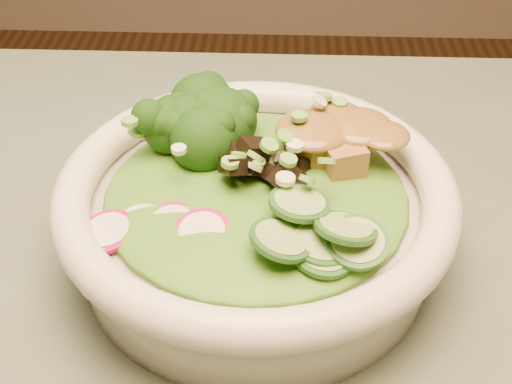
{
  "coord_description": "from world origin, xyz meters",
  "views": [
    {
      "loc": [
        0.04,
        -0.26,
        1.09
      ],
      "look_at": [
        0.02,
        0.1,
        0.81
      ],
      "focal_mm": 50.0,
      "sensor_mm": 36.0,
      "label": 1
    }
  ],
  "objects": [
    {
      "name": "scallion_garnish",
      "position": [
        0.02,
        0.1,
        0.83
      ],
      "size": [
        0.19,
        0.19,
        0.02
      ],
      "primitive_type": null,
      "color": "#69AD3D",
      "rests_on": "salad_bowl"
    },
    {
      "name": "mushroom_heap",
      "position": [
        0.03,
        0.1,
        0.82
      ],
      "size": [
        0.09,
        0.09,
        0.04
      ],
      "primitive_type": null,
      "rotation": [
        0.0,
        0.0,
        -0.33
      ],
      "color": "black",
      "rests_on": "salad_bowl"
    },
    {
      "name": "broccoli_florets",
      "position": [
        -0.01,
        0.14,
        0.82
      ],
      "size": [
        0.1,
        0.09,
        0.04
      ],
      "primitive_type": null,
      "rotation": [
        0.0,
        0.0,
        -0.33
      ],
      "color": "black",
      "rests_on": "salad_bowl"
    },
    {
      "name": "salad_bowl",
      "position": [
        0.02,
        0.1,
        0.79
      ],
      "size": [
        0.26,
        0.26,
        0.07
      ],
      "rotation": [
        0.0,
        0.0,
        -0.33
      ],
      "color": "silver",
      "rests_on": "dining_table"
    },
    {
      "name": "cucumber_slices",
      "position": [
        0.06,
        0.05,
        0.82
      ],
      "size": [
        0.09,
        0.09,
        0.03
      ],
      "primitive_type": null,
      "rotation": [
        0.0,
        0.0,
        -0.33
      ],
      "color": "#91B363",
      "rests_on": "salad_bowl"
    },
    {
      "name": "tofu_cubes",
      "position": [
        0.07,
        0.13,
        0.82
      ],
      "size": [
        0.1,
        0.08,
        0.03
      ],
      "primitive_type": null,
      "rotation": [
        0.0,
        0.0,
        -0.33
      ],
      "color": "olive",
      "rests_on": "salad_bowl"
    },
    {
      "name": "lettuce_bed",
      "position": [
        0.02,
        0.1,
        0.81
      ],
      "size": [
        0.2,
        0.2,
        0.02
      ],
      "primitive_type": "ellipsoid",
      "color": "#296A16",
      "rests_on": "salad_bowl"
    },
    {
      "name": "radish_slices",
      "position": [
        -0.02,
        0.06,
        0.81
      ],
      "size": [
        0.11,
        0.07,
        0.02
      ],
      "primitive_type": null,
      "rotation": [
        0.0,
        0.0,
        -0.33
      ],
      "color": "#A20C41",
      "rests_on": "salad_bowl"
    },
    {
      "name": "peanut_sauce",
      "position": [
        0.07,
        0.13,
        0.83
      ],
      "size": [
        0.07,
        0.05,
        0.02
      ],
      "primitive_type": "ellipsoid",
      "color": "brown",
      "rests_on": "tofu_cubes"
    }
  ]
}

